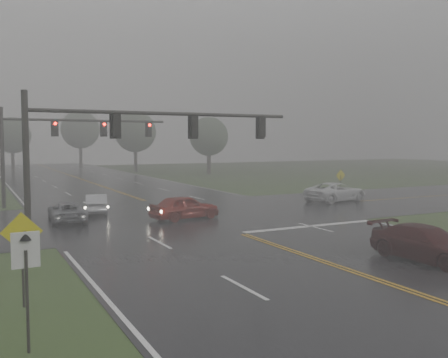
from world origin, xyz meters
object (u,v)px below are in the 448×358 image
car_grey (67,222)px  sedan_red (185,219)px  signal_gantry_far (57,138)px  sedan_silver (97,213)px  signal_gantry_near (120,140)px  sedan_maroon (426,261)px  pickup_white (336,201)px

car_grey → sedan_red: bearing=164.5°
signal_gantry_far → sedan_silver: bearing=-74.7°
signal_gantry_near → signal_gantry_far: signal_gantry_far is taller
sedan_silver → car_grey: size_ratio=0.90×
sedan_red → signal_gantry_far: bearing=19.5°
sedan_silver → car_grey: 3.60m
sedan_red → car_grey: (-6.52, 2.27, 0.00)m
sedan_red → sedan_silver: bearing=31.1°
signal_gantry_near → sedan_red: bearing=46.9°
sedan_maroon → pickup_white: pickup_white is taller
sedan_silver → sedan_red: bearing=142.1°
sedan_silver → signal_gantry_near: 12.02m
sedan_maroon → sedan_red: size_ratio=1.11×
sedan_red → car_grey: 6.90m
sedan_maroon → signal_gantry_far: size_ratio=0.39×
signal_gantry_near → sedan_silver: bearing=83.0°
signal_gantry_near → signal_gantry_far: (-0.19, 16.56, 0.19)m
sedan_red → signal_gantry_near: signal_gantry_near is taller
sedan_red → signal_gantry_near: (-5.54, -5.93, 4.80)m
sedan_red → signal_gantry_far: size_ratio=0.35×
car_grey → signal_gantry_far: (0.79, 8.36, 5.00)m
sedan_red → sedan_silver: sedan_red is taller
sedan_red → pickup_white: (14.04, 2.92, 0.00)m
sedan_maroon → pickup_white: 19.56m
car_grey → signal_gantry_far: bearing=-91.7°
sedan_silver → signal_gantry_far: 7.67m
sedan_silver → signal_gantry_near: (-1.35, -10.94, 4.80)m
car_grey → signal_gantry_far: size_ratio=0.35×
sedan_maroon → car_grey: (-10.97, 16.40, 0.00)m
signal_gantry_far → car_grey: bearing=-95.4°
pickup_white → signal_gantry_near: signal_gantry_near is taller
sedan_maroon → signal_gantry_near: (-9.99, 8.21, 4.80)m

